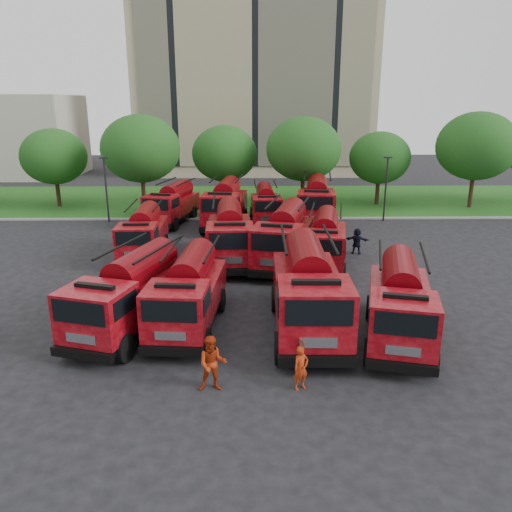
{
  "coord_description": "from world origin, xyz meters",
  "views": [
    {
      "loc": [
        1.14,
        -21.81,
        9.14
      ],
      "look_at": [
        1.51,
        1.94,
        1.8
      ],
      "focal_mm": 35.0,
      "sensor_mm": 36.0,
      "label": 1
    }
  ],
  "objects_px": {
    "fire_truck_6": "(285,236)",
    "firefighter_0": "(300,388)",
    "fire_truck_10": "(266,205)",
    "fire_truck_2": "(308,290)",
    "fire_truck_0": "(130,293)",
    "fire_truck_7": "(325,241)",
    "fire_truck_11": "(316,202)",
    "firefighter_1": "(213,390)",
    "fire_truck_9": "(225,204)",
    "fire_truck_8": "(172,204)",
    "fire_truck_3": "(400,302)",
    "firefighter_4": "(150,297)",
    "firefighter_3": "(414,333)",
    "fire_truck_4": "(144,233)",
    "fire_truck_5": "(230,235)",
    "firefighter_5": "(356,254)",
    "firefighter_2": "(379,364)",
    "fire_truck_1": "(189,292)"
  },
  "relations": [
    {
      "from": "fire_truck_6",
      "to": "firefighter_0",
      "type": "xyz_separation_m",
      "value": [
        -0.38,
        -13.27,
        -1.72
      ]
    },
    {
      "from": "fire_truck_10",
      "to": "fire_truck_2",
      "type": "bearing_deg",
      "value": -87.93
    },
    {
      "from": "fire_truck_0",
      "to": "fire_truck_10",
      "type": "distance_m",
      "value": 20.13
    },
    {
      "from": "fire_truck_7",
      "to": "fire_truck_10",
      "type": "xyz_separation_m",
      "value": [
        -3.02,
        10.84,
        -0.07
      ]
    },
    {
      "from": "fire_truck_11",
      "to": "firefighter_1",
      "type": "bearing_deg",
      "value": -97.24
    },
    {
      "from": "fire_truck_9",
      "to": "fire_truck_11",
      "type": "height_order",
      "value": "fire_truck_11"
    },
    {
      "from": "fire_truck_8",
      "to": "fire_truck_10",
      "type": "relative_size",
      "value": 1.1
    },
    {
      "from": "fire_truck_3",
      "to": "firefighter_4",
      "type": "distance_m",
      "value": 11.91
    },
    {
      "from": "firefighter_1",
      "to": "firefighter_3",
      "type": "bearing_deg",
      "value": 23.49
    },
    {
      "from": "fire_truck_4",
      "to": "fire_truck_10",
      "type": "bearing_deg",
      "value": 46.78
    },
    {
      "from": "fire_truck_0",
      "to": "fire_truck_5",
      "type": "height_order",
      "value": "fire_truck_5"
    },
    {
      "from": "fire_truck_7",
      "to": "fire_truck_11",
      "type": "bearing_deg",
      "value": 95.83
    },
    {
      "from": "fire_truck_4",
      "to": "fire_truck_5",
      "type": "height_order",
      "value": "fire_truck_5"
    },
    {
      "from": "fire_truck_4",
      "to": "fire_truck_10",
      "type": "relative_size",
      "value": 1.03
    },
    {
      "from": "firefighter_1",
      "to": "fire_truck_10",
      "type": "bearing_deg",
      "value": 80.2
    },
    {
      "from": "fire_truck_6",
      "to": "fire_truck_7",
      "type": "height_order",
      "value": "fire_truck_6"
    },
    {
      "from": "fire_truck_3",
      "to": "firefighter_5",
      "type": "xyz_separation_m",
      "value": [
        0.82,
        11.81,
        -1.58
      ]
    },
    {
      "from": "fire_truck_4",
      "to": "fire_truck_5",
      "type": "bearing_deg",
      "value": -14.23
    },
    {
      "from": "fire_truck_8",
      "to": "firefighter_2",
      "type": "bearing_deg",
      "value": -51.24
    },
    {
      "from": "fire_truck_9",
      "to": "fire_truck_6",
      "type": "bearing_deg",
      "value": -62.33
    },
    {
      "from": "fire_truck_1",
      "to": "fire_truck_3",
      "type": "height_order",
      "value": "fire_truck_3"
    },
    {
      "from": "firefighter_2",
      "to": "firefighter_5",
      "type": "relative_size",
      "value": 1.19
    },
    {
      "from": "fire_truck_9",
      "to": "fire_truck_3",
      "type": "bearing_deg",
      "value": -62.28
    },
    {
      "from": "firefighter_1",
      "to": "fire_truck_5",
      "type": "bearing_deg",
      "value": 85.89
    },
    {
      "from": "fire_truck_0",
      "to": "fire_truck_4",
      "type": "height_order",
      "value": "fire_truck_0"
    },
    {
      "from": "fire_truck_8",
      "to": "firefighter_3",
      "type": "distance_m",
      "value": 23.75
    },
    {
      "from": "fire_truck_7",
      "to": "firefighter_1",
      "type": "distance_m",
      "value": 14.23
    },
    {
      "from": "fire_truck_2",
      "to": "fire_truck_7",
      "type": "relative_size",
      "value": 1.13
    },
    {
      "from": "fire_truck_4",
      "to": "firefighter_1",
      "type": "bearing_deg",
      "value": -72.71
    },
    {
      "from": "fire_truck_8",
      "to": "fire_truck_9",
      "type": "xyz_separation_m",
      "value": [
        4.2,
        -1.22,
        0.2
      ]
    },
    {
      "from": "firefighter_4",
      "to": "fire_truck_0",
      "type": "bearing_deg",
      "value": 121.93
    },
    {
      "from": "firefighter_5",
      "to": "firefighter_1",
      "type": "bearing_deg",
      "value": 79.5
    },
    {
      "from": "fire_truck_3",
      "to": "firefighter_1",
      "type": "bearing_deg",
      "value": -139.02
    },
    {
      "from": "fire_truck_8",
      "to": "firefighter_5",
      "type": "xyz_separation_m",
      "value": [
        12.75,
        -8.61,
        -1.54
      ]
    },
    {
      "from": "fire_truck_3",
      "to": "firefighter_3",
      "type": "height_order",
      "value": "fire_truck_3"
    },
    {
      "from": "fire_truck_5",
      "to": "firefighter_0",
      "type": "bearing_deg",
      "value": -80.88
    },
    {
      "from": "firefighter_2",
      "to": "firefighter_5",
      "type": "distance_m",
      "value": 14.04
    },
    {
      "from": "fire_truck_6",
      "to": "firefighter_1",
      "type": "distance_m",
      "value": 13.8
    },
    {
      "from": "fire_truck_6",
      "to": "fire_truck_9",
      "type": "relative_size",
      "value": 1.01
    },
    {
      "from": "fire_truck_6",
      "to": "fire_truck_7",
      "type": "distance_m",
      "value": 2.32
    },
    {
      "from": "fire_truck_8",
      "to": "firefighter_2",
      "type": "height_order",
      "value": "fire_truck_8"
    },
    {
      "from": "fire_truck_3",
      "to": "fire_truck_11",
      "type": "relative_size",
      "value": 0.89
    },
    {
      "from": "fire_truck_0",
      "to": "firefighter_3",
      "type": "distance_m",
      "value": 11.88
    },
    {
      "from": "fire_truck_1",
      "to": "fire_truck_2",
      "type": "xyz_separation_m",
      "value": [
        4.96,
        -0.43,
        0.23
      ]
    },
    {
      "from": "firefighter_2",
      "to": "firefighter_3",
      "type": "bearing_deg",
      "value": -64.57
    },
    {
      "from": "fire_truck_1",
      "to": "fire_truck_7",
      "type": "height_order",
      "value": "fire_truck_1"
    },
    {
      "from": "fire_truck_11",
      "to": "firefighter_0",
      "type": "distance_m",
      "value": 23.57
    },
    {
      "from": "fire_truck_5",
      "to": "firefighter_1",
      "type": "relative_size",
      "value": 3.89
    },
    {
      "from": "fire_truck_0",
      "to": "firefighter_0",
      "type": "relative_size",
      "value": 4.86
    },
    {
      "from": "fire_truck_0",
      "to": "firefighter_0",
      "type": "distance_m",
      "value": 8.26
    }
  ]
}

